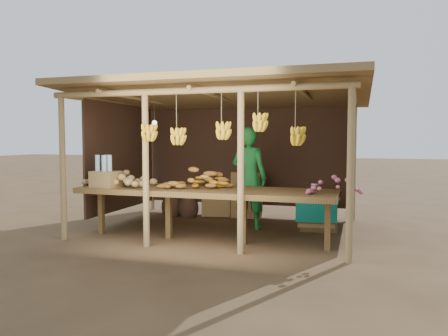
% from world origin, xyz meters
% --- Properties ---
extents(ground, '(60.00, 60.00, 0.00)m').
position_xyz_m(ground, '(0.00, 0.00, 0.00)').
color(ground, brown).
rests_on(ground, ground).
extents(stall_structure, '(4.70, 3.50, 2.43)m').
position_xyz_m(stall_structure, '(0.05, -0.04, 1.92)').
color(stall_structure, '#9E8251').
rests_on(stall_structure, ground).
extents(counter, '(3.90, 1.05, 0.80)m').
position_xyz_m(counter, '(0.00, -0.95, 0.74)').
color(counter, brown).
rests_on(counter, ground).
extents(potato_heap, '(1.11, 0.68, 0.37)m').
position_xyz_m(potato_heap, '(-1.47, -1.00, 0.99)').
color(potato_heap, tan).
rests_on(potato_heap, counter).
extents(sweet_potato_heap, '(1.05, 0.71, 0.36)m').
position_xyz_m(sweet_potato_heap, '(-0.13, -0.88, 0.98)').
color(sweet_potato_heap, '#9D6628').
rests_on(sweet_potato_heap, counter).
extents(onion_heap, '(0.78, 0.58, 0.35)m').
position_xyz_m(onion_heap, '(1.90, -1.13, 0.98)').
color(onion_heap, '#AF556B').
rests_on(onion_heap, counter).
extents(banana_pile, '(0.69, 0.48, 0.35)m').
position_xyz_m(banana_pile, '(-0.04, -0.79, 0.97)').
color(banana_pile, gold).
rests_on(banana_pile, counter).
extents(tomato_basin, '(0.43, 0.43, 0.23)m').
position_xyz_m(tomato_basin, '(-1.76, -0.73, 0.89)').
color(tomato_basin, navy).
rests_on(tomato_basin, counter).
extents(bottle_box, '(0.42, 0.35, 0.50)m').
position_xyz_m(bottle_box, '(-1.53, -1.24, 0.99)').
color(bottle_box, olive).
rests_on(bottle_box, counter).
extents(vendor, '(0.70, 0.53, 1.75)m').
position_xyz_m(vendor, '(0.39, 0.19, 0.87)').
color(vendor, '#19742E').
rests_on(vendor, ground).
extents(tarp_crate, '(0.74, 0.66, 0.80)m').
position_xyz_m(tarp_crate, '(1.54, 0.43, 0.33)').
color(tarp_crate, brown).
rests_on(tarp_crate, ground).
extents(carton_stack, '(1.22, 0.52, 0.89)m').
position_xyz_m(carton_stack, '(-0.09, 1.13, 0.39)').
color(carton_stack, olive).
rests_on(carton_stack, ground).
extents(burlap_sacks, '(0.77, 0.40, 0.54)m').
position_xyz_m(burlap_sacks, '(-1.18, 0.85, 0.24)').
color(burlap_sacks, '#492F22').
rests_on(burlap_sacks, ground).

